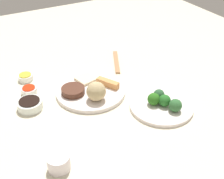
{
  "coord_description": "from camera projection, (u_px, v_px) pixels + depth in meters",
  "views": [
    {
      "loc": [
        0.86,
        -0.4,
        0.71
      ],
      "look_at": [
        0.03,
        0.06,
        0.06
      ],
      "focal_mm": 47.86,
      "sensor_mm": 36.0,
      "label": 1
    }
  ],
  "objects": [
    {
      "name": "spring_roll",
      "position": [
        108.0,
        83.0,
        1.21
      ],
      "size": [
        0.1,
        0.07,
        0.03
      ],
      "primitive_type": "cube",
      "rotation": [
        0.0,
        0.0,
        0.51
      ],
      "color": "#DB924F",
      "rests_on": "main_plate"
    },
    {
      "name": "broccoli_floret_0",
      "position": [
        154.0,
        99.0,
        1.1
      ],
      "size": [
        0.05,
        0.05,
        0.05
      ],
      "primitive_type": "sphere",
      "color": "#2A6C1C",
      "rests_on": "broccoli_plate"
    },
    {
      "name": "chopsticks_pair",
      "position": [
        116.0,
        62.0,
        1.41
      ],
      "size": [
        0.19,
        0.11,
        0.01
      ],
      "primitive_type": "cube",
      "rotation": [
        0.0,
        0.0,
        2.69
      ],
      "color": "#AE7B4F",
      "rests_on": "tabletop"
    },
    {
      "name": "broccoli_floret_1",
      "position": [
        159.0,
        95.0,
        1.13
      ],
      "size": [
        0.04,
        0.04,
        0.04
      ],
      "primitive_type": "sphere",
      "color": "#2B5832",
      "rests_on": "broccoli_plate"
    },
    {
      "name": "tabletop",
      "position": [
        95.0,
        100.0,
        1.18
      ],
      "size": [
        2.2,
        2.2,
        0.02
      ],
      "primitive_type": "cube",
      "color": "beige",
      "rests_on": "ground"
    },
    {
      "name": "sauce_ramekin_sweet_and_sour_liquid",
      "position": [
        29.0,
        88.0,
        1.19
      ],
      "size": [
        0.05,
        0.05,
        0.0
      ],
      "primitive_type": "cylinder",
      "color": "red",
      "rests_on": "sauce_ramekin_sweet_and_sour"
    },
    {
      "name": "sauce_ramekin_hot_mustard",
      "position": [
        26.0,
        78.0,
        1.27
      ],
      "size": [
        0.06,
        0.06,
        0.02
      ],
      "primitive_type": "cylinder",
      "color": "white",
      "rests_on": "tabletop"
    },
    {
      "name": "sauce_ramekin_sweet_and_sour",
      "position": [
        29.0,
        91.0,
        1.19
      ],
      "size": [
        0.06,
        0.06,
        0.02
      ],
      "primitive_type": "cylinder",
      "color": "white",
      "rests_on": "tabletop"
    },
    {
      "name": "broccoli_plate",
      "position": [
        161.0,
        106.0,
        1.12
      ],
      "size": [
        0.24,
        0.24,
        0.01
      ],
      "primitive_type": "cylinder",
      "color": "white",
      "rests_on": "tabletop"
    },
    {
      "name": "broccoli_floret_3",
      "position": [
        175.0,
        105.0,
        1.07
      ],
      "size": [
        0.05,
        0.05,
        0.05
      ],
      "primitive_type": "sphere",
      "color": "#316734",
      "rests_on": "broccoli_plate"
    },
    {
      "name": "soy_sauce_bowl",
      "position": [
        30.0,
        105.0,
        1.11
      ],
      "size": [
        0.09,
        0.09,
        0.03
      ],
      "primitive_type": "cylinder",
      "color": "white",
      "rests_on": "tabletop"
    },
    {
      "name": "broccoli_floret_2",
      "position": [
        165.0,
        101.0,
        1.1
      ],
      "size": [
        0.05,
        0.05,
        0.05
      ],
      "primitive_type": "sphere",
      "color": "#256A25",
      "rests_on": "broccoli_plate"
    },
    {
      "name": "stir_fry_heap",
      "position": [
        73.0,
        91.0,
        1.17
      ],
      "size": [
        0.09,
        0.09,
        0.02
      ],
      "primitive_type": "cylinder",
      "color": "#4F2C1E",
      "rests_on": "main_plate"
    },
    {
      "name": "teacup",
      "position": [
        59.0,
        163.0,
        0.87
      ],
      "size": [
        0.07,
        0.07,
        0.05
      ],
      "primitive_type": "cylinder",
      "color": "white",
      "rests_on": "tabletop"
    },
    {
      "name": "rice_scoop",
      "position": [
        96.0,
        91.0,
        1.12
      ],
      "size": [
        0.07,
        0.07,
        0.07
      ],
      "primitive_type": "sphere",
      "color": "tan",
      "rests_on": "main_plate"
    },
    {
      "name": "crab_rangoon_wonton",
      "position": [
        86.0,
        79.0,
        1.25
      ],
      "size": [
        0.08,
        0.08,
        0.01
      ],
      "primitive_type": "cube",
      "rotation": [
        0.0,
        0.0,
        0.2
      ],
      "color": "beige",
      "rests_on": "main_plate"
    },
    {
      "name": "main_plate",
      "position": [
        91.0,
        91.0,
        1.2
      ],
      "size": [
        0.28,
        0.28,
        0.02
      ],
      "primitive_type": "cylinder",
      "color": "white",
      "rests_on": "tabletop"
    },
    {
      "name": "soy_sauce_bowl_liquid",
      "position": [
        29.0,
        101.0,
        1.1
      ],
      "size": [
        0.08,
        0.08,
        0.0
      ],
      "primitive_type": "cylinder",
      "color": "black",
      "rests_on": "soy_sauce_bowl"
    },
    {
      "name": "sauce_ramekin_hot_mustard_liquid",
      "position": [
        25.0,
        75.0,
        1.27
      ],
      "size": [
        0.05,
        0.05,
        0.0
      ],
      "primitive_type": "cylinder",
      "color": "gold",
      "rests_on": "sauce_ramekin_hot_mustard"
    }
  ]
}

